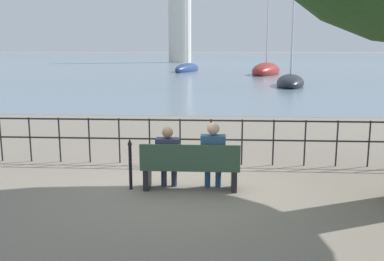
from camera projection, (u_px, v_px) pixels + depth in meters
name	position (u px, v px, depth m)	size (l,w,h in m)	color
ground_plane	(190.00, 189.00, 8.10)	(1000.00, 1000.00, 0.00)	gray
harbor_water	(217.00, 56.00, 163.93)	(600.00, 300.00, 0.01)	slate
park_bench	(190.00, 168.00, 7.96)	(1.84, 0.45, 0.90)	#334C38
seated_person_left	(168.00, 155.00, 8.02)	(0.44, 0.35, 1.19)	#2D3347
seated_person_right	(213.00, 153.00, 7.95)	(0.46, 0.35, 1.29)	navy
promenade_railing	(196.00, 134.00, 9.74)	(10.63, 0.04, 1.05)	black
closed_umbrella	(130.00, 161.00, 7.98)	(0.09, 0.09, 0.98)	black
sailboat_0	(266.00, 71.00, 45.23)	(4.77, 8.37, 10.04)	maroon
sailboat_1	(290.00, 82.00, 30.97)	(2.91, 6.32, 9.81)	black
sailboat_2	(187.00, 69.00, 51.13)	(3.44, 7.49, 9.42)	navy
harbor_lighthouse	(180.00, 15.00, 85.18)	(4.55, 4.55, 19.98)	silver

